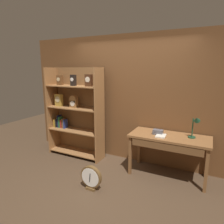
{
  "coord_description": "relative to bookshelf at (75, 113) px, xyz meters",
  "views": [
    {
      "loc": [
        1.49,
        -2.47,
        1.93
      ],
      "look_at": [
        -0.05,
        0.59,
        1.18
      ],
      "focal_mm": 32.02,
      "sensor_mm": 36.0,
      "label": 1
    }
  ],
  "objects": [
    {
      "name": "ground_plane",
      "position": [
        1.17,
        -1.0,
        -0.98
      ],
      "size": [
        10.0,
        10.0,
        0.0
      ],
      "primitive_type": "plane",
      "color": "#4C3826"
    },
    {
      "name": "back_wood_panel",
      "position": [
        1.17,
        0.34,
        0.32
      ],
      "size": [
        4.8,
        0.05,
        2.6
      ],
      "primitive_type": "cube",
      "color": "brown",
      "rests_on": "ground"
    },
    {
      "name": "bookshelf",
      "position": [
        0.0,
        0.0,
        0.0
      ],
      "size": [
        1.28,
        0.4,
        1.95
      ],
      "color": "#9E6B3D",
      "rests_on": "ground"
    },
    {
      "name": "workbench",
      "position": [
        2.07,
        -0.05,
        -0.3
      ],
      "size": [
        1.37,
        0.61,
        0.77
      ],
      "color": "brown",
      "rests_on": "ground"
    },
    {
      "name": "desk_lamp",
      "position": [
        2.47,
        0.01,
        0.03
      ],
      "size": [
        0.18,
        0.18,
        0.41
      ],
      "color": "#1E472D",
      "rests_on": "workbench"
    },
    {
      "name": "toolbox_small",
      "position": [
        1.86,
        -0.04,
        -0.17
      ],
      "size": [
        0.17,
        0.11,
        0.09
      ],
      "primitive_type": "cube",
      "color": "#595960",
      "rests_on": "workbench"
    },
    {
      "name": "open_repair_manual",
      "position": [
        1.94,
        -0.13,
        -0.2
      ],
      "size": [
        0.17,
        0.23,
        0.02
      ],
      "primitive_type": "cube",
      "rotation": [
        0.0,
        0.0,
        0.04
      ],
      "color": "silver",
      "rests_on": "workbench"
    },
    {
      "name": "round_clock_large",
      "position": [
        1.05,
        -1.02,
        -0.77
      ],
      "size": [
        0.37,
        0.11,
        0.41
      ],
      "color": "brown",
      "rests_on": "ground"
    }
  ]
}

